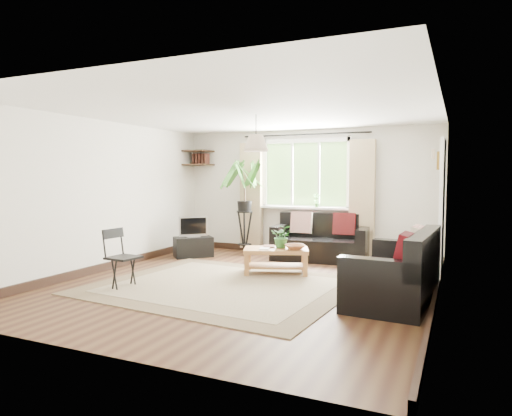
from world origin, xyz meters
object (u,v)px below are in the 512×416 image
at_px(coffee_table, 276,261).
at_px(sofa_back, 320,238).
at_px(sofa_right, 394,267).
at_px(tv_stand, 193,247).
at_px(palm_stand, 245,207).
at_px(folding_chair, 124,259).

bearing_deg(coffee_table, sofa_back, 78.22).
bearing_deg(sofa_right, tv_stand, -108.61).
xyz_separation_m(sofa_back, sofa_right, (1.57, -2.24, 0.02)).
relative_size(tv_stand, palm_stand, 0.38).
height_order(sofa_back, coffee_table, sofa_back).
height_order(sofa_back, folding_chair, folding_chair).
relative_size(coffee_table, tv_stand, 1.41).
bearing_deg(sofa_back, tv_stand, -168.13).
distance_m(sofa_back, sofa_right, 2.73).
distance_m(palm_stand, folding_chair, 3.09).
height_order(sofa_right, palm_stand, palm_stand).
height_order(tv_stand, palm_stand, palm_stand).
relative_size(coffee_table, folding_chair, 1.23).
xyz_separation_m(coffee_table, palm_stand, (-1.19, 1.36, 0.72)).
bearing_deg(sofa_back, sofa_right, -59.32).
distance_m(sofa_back, palm_stand, 1.58).
distance_m(sofa_right, palm_stand, 3.78).
distance_m(tv_stand, folding_chair, 2.47).
distance_m(sofa_back, folding_chair, 3.60).
height_order(palm_stand, folding_chair, palm_stand).
distance_m(sofa_back, tv_stand, 2.37).
bearing_deg(tv_stand, folding_chair, -125.27).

